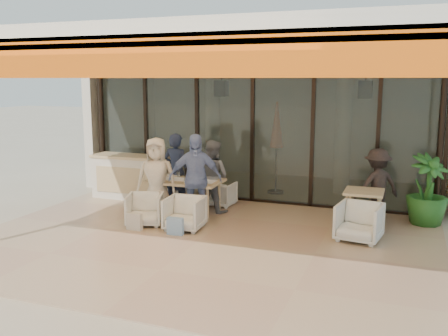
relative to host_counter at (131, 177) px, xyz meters
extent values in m
plane|color=#C6B293|center=(2.73, -2.30, -0.53)|extent=(70.00, 70.00, 0.00)
cube|color=tan|center=(2.73, -2.30, -0.53)|extent=(8.00, 6.00, 0.01)
cube|color=silver|center=(2.73, -2.30, 2.77)|extent=(8.00, 6.00, 0.20)
cube|color=#F5600C|center=(2.73, -5.24, 2.49)|extent=(8.00, 0.12, 0.45)
cube|color=orange|center=(2.73, -4.55, 2.61)|extent=(8.00, 1.50, 0.06)
cylinder|color=black|center=(-1.15, 0.58, 1.07)|extent=(0.12, 0.12, 3.20)
cylinder|color=black|center=(6.61, 0.58, 1.07)|extent=(0.12, 0.12, 3.20)
cube|color=#9EADA3|center=(2.73, 0.70, 1.07)|extent=(8.00, 0.03, 3.20)
cube|color=black|center=(2.73, 0.70, -0.49)|extent=(8.00, 0.10, 0.08)
cube|color=black|center=(2.73, 0.70, 2.63)|extent=(8.00, 0.10, 0.08)
cube|color=black|center=(-1.27, 0.70, 1.07)|extent=(0.08, 0.10, 3.20)
cube|color=black|center=(0.03, 0.70, 1.07)|extent=(0.08, 0.10, 3.20)
cube|color=black|center=(1.38, 0.70, 1.07)|extent=(0.08, 0.10, 3.20)
cube|color=black|center=(2.73, 0.70, 1.07)|extent=(0.08, 0.10, 3.20)
cube|color=black|center=(4.08, 0.70, 1.07)|extent=(0.08, 0.10, 3.20)
cube|color=black|center=(5.43, 0.70, 1.07)|extent=(0.08, 0.10, 3.20)
cube|color=black|center=(6.73, 0.70, 1.07)|extent=(0.08, 0.10, 3.20)
cube|color=silver|center=(2.73, 4.20, 1.17)|extent=(9.00, 0.25, 3.40)
cube|color=silver|center=(-1.67, 2.45, 1.17)|extent=(0.25, 3.50, 3.40)
cube|color=silver|center=(2.73, 2.45, 2.87)|extent=(9.00, 3.50, 0.25)
cube|color=#E2BE8A|center=(2.73, 2.45, -0.52)|extent=(8.00, 3.50, 0.02)
cylinder|color=silver|center=(1.13, 2.30, 0.97)|extent=(0.40, 0.40, 3.00)
cylinder|color=silver|center=(4.53, 2.30, 0.97)|extent=(0.40, 0.40, 3.00)
cylinder|color=black|center=(1.53, 1.90, 2.47)|extent=(0.03, 0.03, 0.70)
cube|color=black|center=(1.53, 1.90, 2.02)|extent=(0.30, 0.30, 0.40)
sphere|color=#FFBF72|center=(1.53, 1.90, 2.02)|extent=(0.18, 0.18, 0.18)
cylinder|color=black|center=(5.03, 1.90, 2.47)|extent=(0.03, 0.03, 0.70)
cube|color=black|center=(5.03, 1.90, 2.02)|extent=(0.30, 0.30, 0.40)
sphere|color=#FFBF72|center=(5.03, 1.90, 2.02)|extent=(0.18, 0.18, 0.18)
cylinder|color=black|center=(3.03, 1.70, -0.48)|extent=(0.40, 0.40, 0.05)
cylinder|color=black|center=(3.03, 1.70, 0.52)|extent=(0.04, 0.04, 2.10)
cone|color=#EE4D14|center=(3.03, 1.70, 1.17)|extent=(0.32, 0.32, 1.10)
cube|color=silver|center=(0.00, 0.00, -0.03)|extent=(1.80, 0.60, 1.00)
cube|color=#E2BE8A|center=(0.00, 0.00, 0.48)|extent=(1.85, 0.65, 0.06)
cube|color=#E2BE8A|center=(0.00, -0.31, -0.03)|extent=(1.50, 0.02, 0.60)
cube|color=#E2BE8A|center=(1.78, -0.84, 0.19)|extent=(1.50, 0.90, 0.05)
cube|color=white|center=(1.78, -0.84, 0.21)|extent=(1.30, 0.35, 0.01)
cylinder|color=#E2BE8A|center=(1.16, -1.16, -0.18)|extent=(0.06, 0.06, 0.70)
cylinder|color=#E2BE8A|center=(2.40, -1.16, -0.18)|extent=(0.06, 0.06, 0.70)
cylinder|color=#E2BE8A|center=(1.16, -0.52, -0.18)|extent=(0.06, 0.06, 0.70)
cylinder|color=#E2BE8A|center=(2.40, -0.52, -0.18)|extent=(0.06, 0.06, 0.70)
cylinder|color=white|center=(1.33, -0.99, 0.27)|extent=(0.06, 0.06, 0.11)
cylinder|color=white|center=(1.53, -0.64, 0.27)|extent=(0.06, 0.06, 0.11)
cylinder|color=white|center=(1.83, -0.94, 0.27)|extent=(0.06, 0.06, 0.11)
cylinder|color=white|center=(2.08, -0.66, 0.27)|extent=(0.06, 0.06, 0.11)
cylinder|color=white|center=(2.28, -1.04, 0.27)|extent=(0.06, 0.06, 0.11)
cylinder|color=white|center=(1.23, -0.79, 0.27)|extent=(0.06, 0.06, 0.11)
cylinder|color=brown|center=(1.23, -0.69, 0.30)|extent=(0.07, 0.07, 0.16)
cylinder|color=black|center=(1.68, -0.56, 0.30)|extent=(0.09, 0.09, 0.17)
cylinder|color=black|center=(1.68, -0.56, 0.39)|extent=(0.10, 0.10, 0.01)
cylinder|color=white|center=(1.33, -1.14, 0.22)|extent=(0.22, 0.22, 0.01)
cylinder|color=white|center=(2.23, -1.14, 0.22)|extent=(0.22, 0.22, 0.01)
cylinder|color=white|center=(1.33, -0.52, 0.22)|extent=(0.22, 0.22, 0.01)
cylinder|color=white|center=(2.23, -0.52, 0.22)|extent=(0.22, 0.22, 0.01)
imported|color=white|center=(1.36, 0.11, -0.20)|extent=(0.65, 0.61, 0.66)
imported|color=white|center=(2.20, 0.11, -0.23)|extent=(0.61, 0.58, 0.60)
imported|color=white|center=(1.36, -1.79, -0.19)|extent=(0.83, 0.81, 0.68)
imported|color=white|center=(2.20, -1.79, -0.18)|extent=(0.72, 0.68, 0.69)
imported|color=#1A223A|center=(1.36, -0.39, 0.29)|extent=(0.62, 0.42, 1.65)
imported|color=slate|center=(2.20, -0.39, 0.24)|extent=(0.88, 0.76, 1.53)
imported|color=beige|center=(1.36, -1.29, 0.29)|extent=(0.92, 0.72, 1.65)
imported|color=#6B7AB2|center=(2.20, -1.29, 0.35)|extent=(1.12, 0.75, 1.76)
cube|color=silver|center=(1.36, -2.19, -0.36)|extent=(0.30, 0.10, 0.34)
cube|color=#99BFD8|center=(2.20, -2.19, -0.36)|extent=(0.30, 0.10, 0.34)
cube|color=#E2BE8A|center=(5.31, -0.59, 0.19)|extent=(0.70, 0.70, 0.05)
cylinder|color=#E2BE8A|center=(5.03, -0.87, -0.18)|extent=(0.05, 0.05, 0.70)
cylinder|color=#E2BE8A|center=(5.59, -0.87, -0.18)|extent=(0.05, 0.05, 0.70)
cylinder|color=#E2BE8A|center=(5.03, -0.31, -0.18)|extent=(0.05, 0.05, 0.70)
cylinder|color=#E2BE8A|center=(5.59, -0.31, -0.18)|extent=(0.05, 0.05, 0.70)
imported|color=white|center=(5.31, -1.34, -0.16)|extent=(0.82, 0.78, 0.75)
imported|color=black|center=(5.50, 0.05, 0.20)|extent=(1.08, 0.98, 1.46)
imported|color=#1E5919|center=(6.42, 0.11, 0.16)|extent=(1.10, 1.10, 1.38)
camera|label=1|loc=(6.03, -9.96, 2.25)|focal=40.00mm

